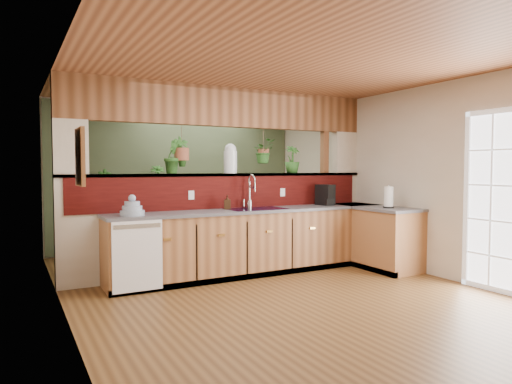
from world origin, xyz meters
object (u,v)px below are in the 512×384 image
faucet (251,190)px  glass_jar (230,158)px  coffee_maker (326,196)px  paper_towel (389,198)px  dish_stack (132,209)px  soap_dispenser (227,202)px  shelving_console (137,224)px

faucet → glass_jar: 0.54m
glass_jar → coffee_maker: bearing=-13.2°
coffee_maker → glass_jar: 1.58m
coffee_maker → paper_towel: 0.95m
dish_stack → glass_jar: size_ratio=0.68×
faucet → soap_dispenser: faucet is taller
coffee_maker → dish_stack: bearing=171.9°
glass_jar → faucet: bearing=-46.2°
dish_stack → paper_towel: paper_towel is taller
dish_stack → faucet: bearing=8.2°
faucet → soap_dispenser: bearing=-174.1°
soap_dispenser → coffee_maker: (1.61, -0.08, 0.05)m
shelving_console → faucet: bearing=-40.7°
glass_jar → shelving_console: (-0.87, 1.90, -1.10)m
coffee_maker → glass_jar: bearing=156.2°
faucet → dish_stack: bearing=-171.8°
dish_stack → soap_dispenser: dish_stack is taller
faucet → paper_towel: size_ratio=1.48×
soap_dispenser → glass_jar: (0.17, 0.26, 0.60)m
faucet → coffee_maker: 1.24m
dish_stack → glass_jar: bearing=17.2°
dish_stack → shelving_console: (0.64, 2.37, -0.48)m
soap_dispenser → glass_jar: size_ratio=0.47×
coffee_maker → paper_towel: paper_towel is taller
coffee_maker → shelving_console: size_ratio=0.19×
faucet → glass_jar: size_ratio=1.14×
faucet → dish_stack: 1.75m
soap_dispenser → shelving_console: (-0.70, 2.16, -0.50)m
paper_towel → shelving_console: 4.18m
coffee_maker → paper_towel: bearing=-69.8°
dish_stack → coffee_maker: (2.95, 0.13, 0.07)m
glass_jar → dish_stack: bearing=-162.8°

